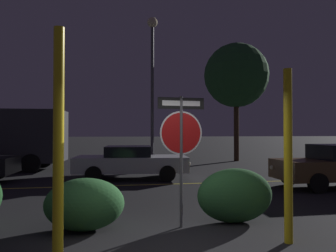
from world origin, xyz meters
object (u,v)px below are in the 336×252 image
at_px(yellow_pole_left, 58,145).
at_px(hedge_bush_2, 235,195).
at_px(hedge_bush_1, 85,204).
at_px(passing_car_2, 131,162).
at_px(tree_0, 236,76).
at_px(stop_sign, 181,134).
at_px(yellow_pole_right, 288,155).
at_px(street_lamp, 152,63).

xyz_separation_m(yellow_pole_left, hedge_bush_2, (3.18, 1.54, -1.10)).
bearing_deg(hedge_bush_1, passing_car_2, 79.26).
xyz_separation_m(hedge_bush_1, tree_0, (8.29, 13.35, 4.92)).
bearing_deg(stop_sign, passing_car_2, 90.34).
relative_size(hedge_bush_2, tree_0, 0.21).
bearing_deg(yellow_pole_right, passing_car_2, 104.98).
bearing_deg(yellow_pole_right, stop_sign, 142.74).
distance_m(stop_sign, tree_0, 15.38).
height_order(hedge_bush_1, passing_car_2, passing_car_2).
bearing_deg(yellow_pole_left, yellow_pole_right, 3.81).
height_order(passing_car_2, tree_0, tree_0).
height_order(yellow_pole_right, passing_car_2, yellow_pole_right).
bearing_deg(hedge_bush_2, passing_car_2, 104.47).
bearing_deg(hedge_bush_2, yellow_pole_right, -72.48).
xyz_separation_m(stop_sign, tree_0, (6.48, 13.47, 3.62)).
bearing_deg(yellow_pole_right, hedge_bush_2, 107.52).
distance_m(yellow_pole_right, hedge_bush_1, 3.71).
height_order(yellow_pole_right, street_lamp, street_lamp).
bearing_deg(street_lamp, tree_0, 27.85).
distance_m(stop_sign, hedge_bush_1, 2.22).
bearing_deg(stop_sign, tree_0, 59.87).
bearing_deg(yellow_pole_left, hedge_bush_1, 81.03).
height_order(yellow_pole_left, yellow_pole_right, yellow_pole_left).
distance_m(yellow_pole_right, tree_0, 15.96).
height_order(hedge_bush_1, tree_0, tree_0).
bearing_deg(passing_car_2, stop_sign, 9.80).
xyz_separation_m(stop_sign, hedge_bush_2, (1.13, 0.13, -1.23)).
distance_m(stop_sign, passing_car_2, 6.79).
height_order(yellow_pole_left, street_lamp, street_lamp).
xyz_separation_m(yellow_pole_left, tree_0, (8.53, 14.88, 3.76)).
relative_size(yellow_pole_left, tree_0, 0.44).
height_order(passing_car_2, street_lamp, street_lamp).
bearing_deg(hedge_bush_2, yellow_pole_left, -154.16).
bearing_deg(yellow_pole_left, tree_0, 60.19).
bearing_deg(passing_car_2, yellow_pole_left, -5.38).
xyz_separation_m(passing_car_2, street_lamp, (1.31, 3.76, 4.70)).
distance_m(passing_car_2, tree_0, 10.87).
height_order(hedge_bush_1, hedge_bush_2, hedge_bush_2).
distance_m(street_lamp, tree_0, 6.49).
bearing_deg(tree_0, yellow_pole_left, -119.81).
bearing_deg(yellow_pole_left, street_lamp, 76.75).
bearing_deg(hedge_bush_1, street_lamp, 76.13).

